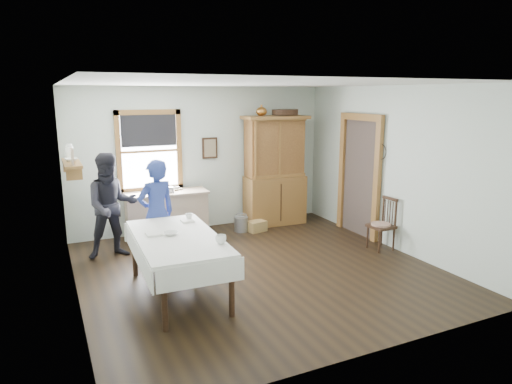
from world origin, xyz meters
The scene contains 20 objects.
room centered at (0.00, 0.00, 1.35)m, with size 5.01×5.01×2.70m.
window centered at (-1.00, 2.46, 1.64)m, with size 1.18×0.07×1.48m.
doorway centered at (2.46, 0.85, 1.16)m, with size 0.09×1.14×2.22m.
wall_shelf centered at (-2.37, 1.54, 1.57)m, with size 0.24×1.00×0.44m.
framed_picture centered at (0.15, 2.46, 1.55)m, with size 0.30×0.04×0.40m, color #351E12.
rug_beater centered at (2.45, 0.30, 1.72)m, with size 0.27×0.27×0.01m, color black.
work_counter centered at (-0.81, 2.15, 0.42)m, with size 1.47×0.56×0.84m, color tan.
china_hutch centered at (1.38, 2.14, 1.07)m, with size 1.26×0.60×2.15m, color brown.
dining_table centered at (-1.30, -0.31, 0.40)m, with size 1.04×1.98×0.79m, color white.
spindle_chair centered at (2.26, -0.04, 0.44)m, with size 0.41×0.41×0.89m, color #351E12.
pail centered at (0.55, 1.89, 0.14)m, with size 0.26×0.26×0.28m, color gray.
wicker_basket centered at (0.81, 1.77, 0.10)m, with size 0.34×0.24×0.20m, color #9E7B47.
woman_blue centered at (-1.30, 0.78, 0.76)m, with size 0.55×0.36×1.51m, color navy.
figure_dark centered at (-1.84, 1.51, 0.77)m, with size 0.75×0.59×1.55m, color black.
table_cup_a centered at (-0.89, -0.83, 0.84)m, with size 0.13×0.13×0.10m, color silver.
table_cup_b centered at (-0.94, 0.34, 0.84)m, with size 0.11×0.11×0.10m, color silver.
table_bowl centered at (-1.35, -0.24, 0.82)m, with size 0.20×0.20×0.05m, color silver.
counter_book centered at (-0.71, 2.25, 0.85)m, with size 0.16×0.22×0.02m, color #786950.
counter_bowl centered at (-0.63, 2.27, 0.87)m, with size 0.18×0.18×0.06m, color silver.
shelf_bowl centered at (-2.37, 1.55, 1.60)m, with size 0.22×0.22×0.05m, color silver.
Camera 1 is at (-2.75, -5.77, 2.56)m, focal length 32.00 mm.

